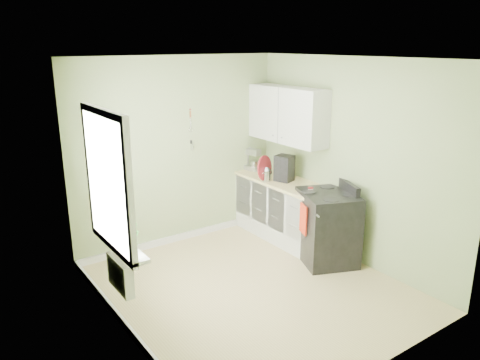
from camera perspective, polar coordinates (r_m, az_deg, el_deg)
floor at (r=5.82m, az=1.61°, el=-13.16°), size 3.20×3.60×0.02m
ceiling at (r=5.06m, az=1.86°, el=14.70°), size 3.20×3.60×0.02m
wall_back at (r=6.76m, az=-7.54°, el=3.39°), size 3.20×0.02×2.70m
wall_left at (r=4.54m, az=-14.76°, el=-3.60°), size 0.02×3.60×2.70m
wall_right at (r=6.35m, az=13.44°, el=2.20°), size 0.02×3.60×2.70m
base_cabinets at (r=7.08m, az=5.22°, el=-3.66°), size 0.60×1.60×0.87m
countertop at (r=6.93m, az=5.25°, el=-0.14°), size 0.64×1.60×0.04m
upper_cabinets at (r=6.88m, az=5.78°, el=7.92°), size 0.35×1.40×0.80m
window at (r=4.76m, az=-15.93°, el=-0.23°), size 0.06×1.14×1.44m
window_sill at (r=5.01m, az=-14.54°, el=-7.45°), size 0.18×1.14×0.04m
radiator at (r=5.10m, az=-14.38°, el=-11.11°), size 0.12×0.50×0.35m
wall_utensils at (r=6.78m, az=-6.00°, el=5.34°), size 0.02×0.14×0.58m
stove at (r=6.41m, az=10.60°, el=-5.60°), size 0.96×0.98×1.09m
stand_mixer at (r=7.43m, az=1.46°, el=2.48°), size 0.24×0.33×0.37m
kettle at (r=6.82m, az=3.23°, el=0.71°), size 0.21×0.12×0.21m
coffee_maker at (r=6.84m, az=5.40°, el=1.37°), size 0.28×0.30×0.38m
red_tray at (r=6.83m, az=3.03°, el=1.45°), size 0.37×0.19×0.37m
jar at (r=6.35m, az=8.59°, el=-1.26°), size 0.07×0.07×0.08m
plant_a at (r=4.65m, az=-13.10°, el=-6.72°), size 0.20×0.17×0.34m
plant_b at (r=4.98m, az=-14.72°, el=-5.60°), size 0.18×0.19×0.28m
plant_c at (r=5.30m, az=-16.15°, el=-4.20°), size 0.19×0.19×0.31m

